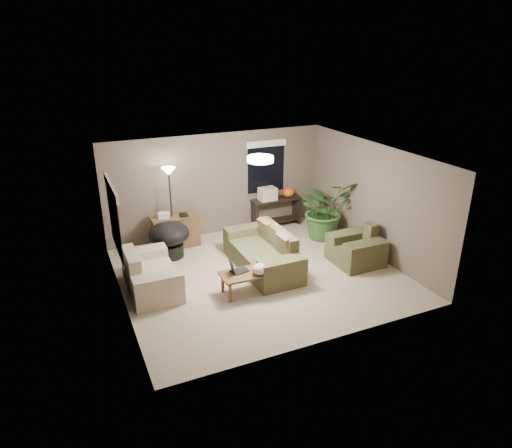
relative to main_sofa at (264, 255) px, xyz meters
name	(u,v)px	position (x,y,z in m)	size (l,w,h in m)	color
room_shell	(260,218)	(-0.21, -0.26, 0.96)	(5.50, 5.50, 5.50)	tan
main_sofa	(264,255)	(0.00, 0.00, 0.00)	(0.95, 2.20, 0.85)	#4E4D2E
throw_pillows	(275,237)	(0.26, 0.00, 0.36)	(0.26, 1.36, 0.47)	#8C7251
loveseat	(150,276)	(-2.42, 0.04, 0.00)	(0.90, 1.60, 0.85)	beige
armchair	(356,250)	(1.92, -0.61, 0.00)	(0.95, 1.00, 0.85)	#47472B
coffee_table	(247,275)	(-0.74, -0.81, 0.06)	(1.00, 0.55, 0.42)	brown
laptop	(236,269)	(-0.91, -0.71, 0.19)	(0.39, 0.29, 0.24)	black
plastic_bag	(260,269)	(-0.54, -0.96, 0.23)	(0.30, 0.27, 0.21)	white
desk	(176,231)	(-1.42, 1.82, 0.08)	(1.10, 0.50, 0.75)	brown
desk_papers	(168,215)	(-1.58, 1.81, 0.51)	(0.69, 0.30, 0.12)	silver
console_table	(276,210)	(1.28, 2.01, 0.14)	(1.30, 0.40, 0.75)	black
pumpkin	(289,192)	(1.63, 2.01, 0.58)	(0.30, 0.30, 0.24)	orange
cardboard_box	(268,194)	(1.03, 2.01, 0.61)	(0.42, 0.32, 0.32)	beige
papasan_chair	(169,237)	(-1.69, 1.34, 0.17)	(1.19, 1.19, 0.80)	black
floor_lamp	(169,181)	(-1.49, 1.84, 1.30)	(0.32, 0.32, 1.91)	black
ceiling_fixture	(260,159)	(-0.21, -0.26, 2.15)	(0.50, 0.50, 0.10)	white
houseplant	(324,215)	(2.02, 0.86, 0.28)	(1.32, 1.46, 1.14)	#2D5923
cat_scratching_post	(329,230)	(2.10, 0.74, -0.08)	(0.32, 0.32, 0.50)	tan
window_left	(113,207)	(-2.94, 0.04, 1.49)	(0.05, 1.56, 1.33)	black
window_back	(266,158)	(1.09, 2.22, 1.49)	(1.06, 0.05, 1.33)	black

